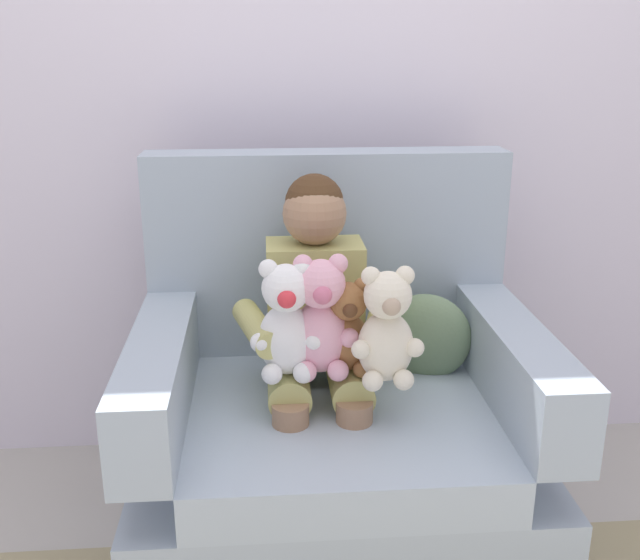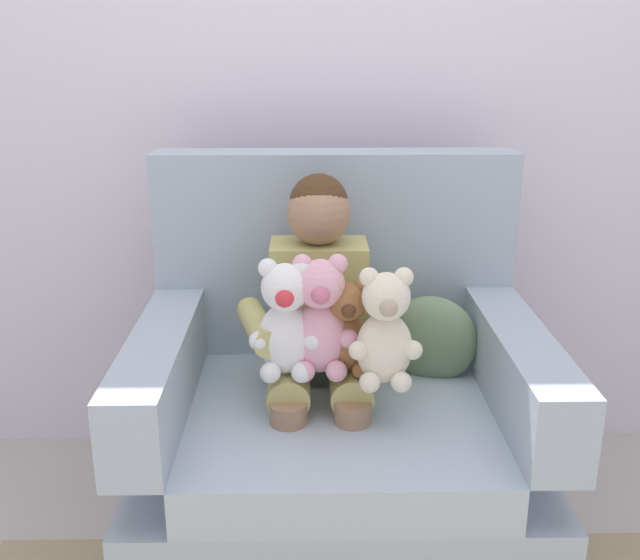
% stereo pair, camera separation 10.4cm
% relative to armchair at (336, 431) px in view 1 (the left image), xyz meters
% --- Properties ---
extents(ground_plane, '(8.00, 8.00, 0.00)m').
position_rel_armchair_xyz_m(ground_plane, '(0.00, -0.05, -0.34)').
color(ground_plane, '#ADA89E').
extents(back_wall, '(6.00, 0.10, 2.60)m').
position_rel_armchair_xyz_m(back_wall, '(0.00, 0.61, 0.96)').
color(back_wall, silver).
rests_on(back_wall, ground).
extents(armchair, '(1.06, 0.86, 1.07)m').
position_rel_armchair_xyz_m(armchair, '(0.00, 0.00, 0.00)').
color(armchair, '#9EADBC').
rests_on(armchair, ground).
extents(seated_child, '(0.45, 0.39, 0.82)m').
position_rel_armchair_xyz_m(seated_child, '(-0.05, 0.02, 0.34)').
color(seated_child, tan).
rests_on(seated_child, armchair).
extents(plush_brown, '(0.15, 0.12, 0.25)m').
position_rel_armchair_xyz_m(plush_brown, '(0.02, -0.11, 0.35)').
color(plush_brown, brown).
rests_on(plush_brown, armchair).
extents(plush_pink, '(0.19, 0.15, 0.31)m').
position_rel_armchair_xyz_m(plush_pink, '(-0.05, -0.12, 0.38)').
color(plush_pink, '#EAA8BC').
rests_on(plush_pink, armchair).
extents(plush_cream, '(0.18, 0.14, 0.30)m').
position_rel_armchair_xyz_m(plush_cream, '(0.10, -0.18, 0.37)').
color(plush_cream, silver).
rests_on(plush_cream, armchair).
extents(plush_white, '(0.18, 0.15, 0.30)m').
position_rel_armchair_xyz_m(plush_white, '(-0.14, -0.12, 0.38)').
color(plush_white, white).
rests_on(plush_white, armchair).
extents(throw_pillow, '(0.28, 0.19, 0.26)m').
position_rel_armchair_xyz_m(throw_pillow, '(0.27, 0.11, 0.23)').
color(throw_pillow, slate).
rests_on(throw_pillow, armchair).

